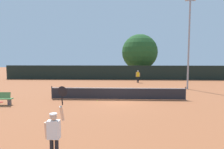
% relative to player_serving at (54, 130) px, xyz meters
% --- Properties ---
extents(ground_plane, '(120.00, 120.00, 0.00)m').
position_rel_player_serving_xyz_m(ground_plane, '(1.90, 9.39, -1.05)').
color(ground_plane, '#9E5633').
extents(tennis_net, '(10.97, 0.08, 1.07)m').
position_rel_player_serving_xyz_m(tennis_net, '(1.90, 9.39, -0.54)').
color(tennis_net, '#232328').
rests_on(tennis_net, ground).
extents(perimeter_fence, '(37.06, 0.12, 2.27)m').
position_rel_player_serving_xyz_m(perimeter_fence, '(1.90, 24.37, 0.08)').
color(perimeter_fence, black).
rests_on(perimeter_fence, ground).
extents(player_serving, '(0.67, 0.39, 2.43)m').
position_rel_player_serving_xyz_m(player_serving, '(0.00, 0.00, 0.00)').
color(player_serving, white).
rests_on(player_serving, ground).
extents(player_receiving, '(0.57, 0.25, 1.68)m').
position_rel_player_serving_xyz_m(player_receiving, '(4.63, 20.54, -0.02)').
color(player_receiving, yellow).
rests_on(player_receiving, ground).
extents(tennis_ball, '(0.07, 0.07, 0.07)m').
position_rel_player_serving_xyz_m(tennis_ball, '(0.30, 8.65, -1.02)').
color(tennis_ball, '#CCE033').
rests_on(tennis_ball, ground).
extents(spare_racket, '(0.28, 0.52, 0.04)m').
position_rel_player_serving_xyz_m(spare_racket, '(-6.95, 7.94, -1.03)').
color(spare_racket, black).
rests_on(spare_racket, ground).
extents(light_pole, '(1.18, 0.28, 9.74)m').
position_rel_player_serving_xyz_m(light_pole, '(9.49, 14.91, 4.40)').
color(light_pole, gray).
rests_on(light_pole, ground).
extents(large_tree, '(6.62, 6.62, 7.92)m').
position_rel_player_serving_xyz_m(large_tree, '(5.81, 29.49, 3.55)').
color(large_tree, brown).
rests_on(large_tree, ground).
extents(parked_car_near, '(2.38, 4.39, 1.69)m').
position_rel_player_serving_xyz_m(parked_car_near, '(8.84, 31.86, -0.28)').
color(parked_car_near, red).
rests_on(parked_car_near, ground).
extents(parked_car_mid, '(1.97, 4.23, 1.69)m').
position_rel_player_serving_xyz_m(parked_car_mid, '(12.34, 31.26, -0.28)').
color(parked_car_mid, white).
rests_on(parked_car_mid, ground).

